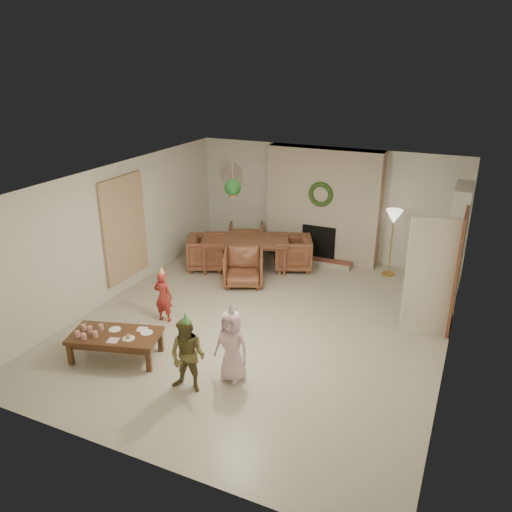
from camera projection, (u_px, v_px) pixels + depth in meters
The scene contains 56 objects.
floor at pixel (262, 323), 8.76m from camera, with size 7.00×7.00×0.00m, color #B7B29E.
ceiling at pixel (263, 181), 7.83m from camera, with size 7.00×7.00×0.00m, color white.
wall_back at pixel (326, 203), 11.25m from camera, with size 7.00×7.00×0.00m, color silver.
wall_front at pixel (129, 367), 5.33m from camera, with size 7.00×7.00×0.00m, color silver.
wall_left at pixel (116, 231), 9.45m from camera, with size 7.00×7.00×0.00m, color silver.
wall_right at pixel (456, 288), 7.14m from camera, with size 7.00×7.00×0.00m, color silver.
fireplace_mass at pixel (323, 205), 11.09m from camera, with size 2.50×0.40×2.50m, color #591F17.
fireplace_hearth at pixel (316, 261), 11.23m from camera, with size 1.60×0.30×0.12m, color maroon.
fireplace_firebox at pixel (319, 242), 11.23m from camera, with size 0.75×0.12×0.75m, color black.
fireplace_wreath at pixel (320, 194), 10.78m from camera, with size 0.54×0.54×0.10m, color #234419.
floor_lamp_base at pixel (388, 274), 10.68m from camera, with size 0.26×0.26×0.03m, color gold.
floor_lamp_post at pixel (391, 245), 10.44m from camera, with size 0.03×0.03×1.27m, color gold.
floor_lamp_shade at pixel (394, 217), 10.21m from camera, with size 0.34×0.34×0.28m, color beige.
bookshelf_carcass at pixel (456, 245), 9.20m from camera, with size 0.30×1.00×2.20m, color white.
bookshelf_shelf_a at pixel (450, 277), 9.45m from camera, with size 0.30×0.92×0.03m, color white.
bookshelf_shelf_b at pixel (453, 257), 9.30m from camera, with size 0.30×0.92×0.03m, color white.
bookshelf_shelf_c at pixel (456, 237), 9.16m from camera, with size 0.30×0.92×0.03m, color white.
bookshelf_shelf_d at pixel (459, 216), 9.01m from camera, with size 0.30×0.92×0.03m, color white.
books_row_lower at pixel (449, 273), 9.28m from camera, with size 0.20×0.40×0.24m, color #A8441F.
books_row_mid at pixel (453, 249), 9.30m from camera, with size 0.20×0.44×0.24m, color #22597F.
books_row_upper at pixel (455, 232), 9.03m from camera, with size 0.20×0.36×0.22m, color #B68427.
door_frame at pixel (458, 272), 8.26m from camera, with size 0.05×0.86×2.04m, color brown.
door_leaf at pixel (430, 278), 8.09m from camera, with size 0.05×0.80×2.00m, color beige.
curtain_panel at pixel (124, 228), 9.60m from camera, with size 0.06×1.20×2.00m, color beige.
dining_table at pixel (245, 254), 10.88m from camera, with size 1.86×1.04×0.65m, color brown.
dining_chair_near at pixel (244, 267), 10.11m from camera, with size 0.77×0.79×0.72m, color brown.
dining_chair_far at pixel (246, 240), 11.62m from camera, with size 0.77×0.79×0.72m, color brown.
dining_chair_left at pixel (207, 252), 10.88m from camera, with size 0.77×0.79×0.72m, color brown.
dining_chair_right at pixel (292, 253), 10.85m from camera, with size 0.77×0.79×0.72m, color brown.
hanging_plant_cord at pixel (232, 176), 9.73m from camera, with size 0.01×0.01×0.70m, color tan.
hanging_plant_pot at pixel (233, 194), 9.86m from camera, with size 0.16×0.16×0.12m, color brown.
hanging_plant_foliage at pixel (233, 188), 9.82m from camera, with size 0.32×0.32×0.32m, color #184A1E.
coffee_table_top at pixel (115, 336), 7.61m from camera, with size 1.34×0.67×0.06m, color #52301B.
coffee_table_apron at pixel (116, 340), 7.64m from camera, with size 1.23×0.57×0.08m, color #52301B.
coffee_leg_fl at pixel (70, 354), 7.52m from camera, with size 0.07×0.07×0.35m, color #52301B.
coffee_leg_fr at pixel (149, 361), 7.36m from camera, with size 0.07×0.07×0.35m, color #52301B.
coffee_leg_bl at pixel (87, 335), 8.02m from camera, with size 0.07×0.07×0.35m, color #52301B.
coffee_leg_br at pixel (160, 341), 7.86m from camera, with size 0.07×0.07×0.35m, color #52301B.
cup_a at pixel (77, 334), 7.51m from camera, with size 0.07×0.07×0.09m, color white.
cup_b at pixel (84, 327), 7.70m from camera, with size 0.07×0.07×0.09m, color white.
cup_c at pixel (84, 336), 7.45m from camera, with size 0.07×0.07×0.09m, color white.
cup_d at pixel (90, 329), 7.64m from camera, with size 0.07×0.07×0.09m, color white.
cup_e at pixel (95, 334), 7.50m from camera, with size 0.07×0.07×0.09m, color white.
cup_f at pixel (101, 327), 7.69m from camera, with size 0.07×0.07×0.09m, color white.
plate_a at pixel (115, 329), 7.72m from camera, with size 0.19×0.19×0.01m, color white.
plate_b at pixel (129, 338), 7.47m from camera, with size 0.19×0.19×0.01m, color white.
plate_c at pixel (147, 332), 7.63m from camera, with size 0.19×0.19×0.01m, color white.
food_scoop at pixel (128, 336), 7.46m from camera, with size 0.07×0.07×0.07m, color tan.
napkin_left at pixel (113, 340), 7.42m from camera, with size 0.15×0.15×0.01m, color #E9ABC5.
napkin_right at pixel (142, 329), 7.72m from camera, with size 0.15×0.15×0.01m, color #E9ABC5.
child_red at pixel (163, 297), 8.67m from camera, with size 0.33×0.22×0.91m, color #A12922.
party_hat_red at pixel (161, 270), 8.49m from camera, with size 0.13×0.13×0.17m, color #F7EB52.
child_plaid at pixel (188, 356), 6.81m from camera, with size 0.52×0.41×1.08m, color brown.
party_hat_plaid at pixel (185, 318), 6.60m from camera, with size 0.13×0.13×0.18m, color #4AAC4E.
child_pink at pixel (232, 346), 7.06m from camera, with size 0.52×0.34×1.07m, color #F7C6D9.
party_hat_pink at pixel (231, 309), 6.85m from camera, with size 0.14×0.14×0.19m, color silver.
Camera 1 is at (3.09, -7.06, 4.31)m, focal length 35.47 mm.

